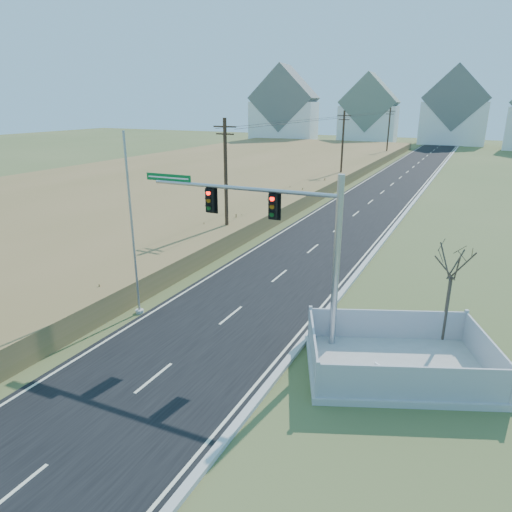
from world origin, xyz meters
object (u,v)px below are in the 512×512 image
(fence_enclosure, at_px, (397,364))
(bare_tree, at_px, (454,261))
(traffic_signal_mast, at_px, (293,242))
(open_sign, at_px, (379,372))
(flagpole, at_px, (134,246))

(fence_enclosure, xyz_separation_m, bare_tree, (1.38, 2.99, 3.59))
(traffic_signal_mast, relative_size, open_sign, 14.97)
(fence_enclosure, distance_m, open_sign, 1.06)
(traffic_signal_mast, xyz_separation_m, open_sign, (4.22, -1.43, -4.22))
(traffic_signal_mast, bearing_deg, flagpole, -175.66)
(traffic_signal_mast, distance_m, bare_tree, 6.63)
(bare_tree, bearing_deg, flagpole, -166.38)
(fence_enclosure, bearing_deg, traffic_signal_mast, 150.76)
(fence_enclosure, relative_size, flagpole, 0.93)
(open_sign, distance_m, flagpole, 12.44)
(fence_enclosure, distance_m, bare_tree, 4.87)
(flagpole, distance_m, bare_tree, 14.31)
(fence_enclosure, height_order, flagpole, flagpole)
(fence_enclosure, height_order, bare_tree, bare_tree)
(traffic_signal_mast, bearing_deg, fence_enclosure, -8.19)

